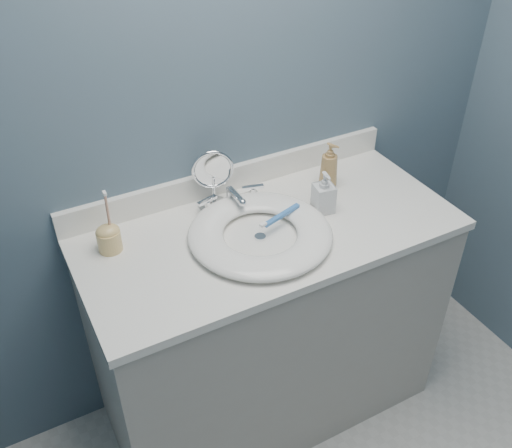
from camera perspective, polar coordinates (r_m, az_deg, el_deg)
back_wall at (r=1.86m, az=-2.72°, el=12.01°), size 2.20×0.02×2.40m
vanity_cabinet at (r=2.12m, az=1.18°, el=-10.27°), size 1.20×0.55×0.85m
countertop at (r=1.83m, az=1.35°, el=-0.82°), size 1.22×0.57×0.03m
backsplash at (r=1.98m, az=-2.35°, el=4.65°), size 1.22×0.02×0.09m
basin at (r=1.77m, az=0.42°, el=-0.93°), size 0.45×0.45×0.04m
drain at (r=1.77m, az=0.42°, el=-1.31°), size 0.04×0.04×0.01m
faucet at (r=1.90m, az=-2.40°, el=2.47°), size 0.25×0.13×0.07m
makeup_mirror at (r=1.87m, az=-4.33°, el=4.83°), size 0.14×0.08×0.21m
soap_bottle_amber at (r=1.99m, az=7.32°, el=5.83°), size 0.08×0.08×0.17m
soap_bottle_clear at (r=1.87m, az=6.81°, el=3.17°), size 0.07×0.08×0.14m
toothbrush_holder at (r=1.76m, az=-14.51°, el=-1.26°), size 0.07×0.07×0.21m
toothbrush_lying at (r=1.80m, az=2.45°, el=0.80°), size 0.17×0.07×0.02m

